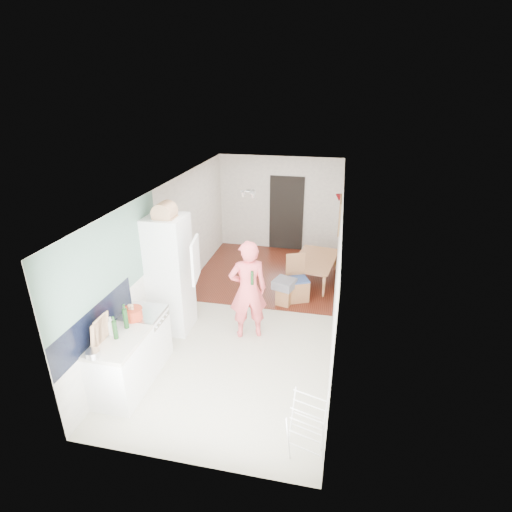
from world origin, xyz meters
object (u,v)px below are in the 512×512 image
at_px(person, 248,282).
at_px(dining_chair, 298,279).
at_px(stool, 284,296).
at_px(dining_table, 316,272).
at_px(drying_rack, 307,429).

bearing_deg(person, dining_chair, -136.64).
height_order(person, stool, person).
relative_size(dining_table, dining_chair, 1.36).
xyz_separation_m(person, dining_table, (1.02, 2.42, -0.84)).
xyz_separation_m(person, drying_rack, (1.25, -2.34, -0.66)).
xyz_separation_m(dining_table, dining_chair, (-0.31, -0.96, 0.25)).
height_order(stool, drying_rack, drying_rack).
distance_m(dining_table, stool, 1.33).
bearing_deg(dining_chair, person, -139.71).
bearing_deg(drying_rack, dining_chair, 114.19).
relative_size(person, stool, 5.71).
xyz_separation_m(person, dining_chair, (0.71, 1.46, -0.58)).
xyz_separation_m(stool, drying_rack, (0.78, -3.55, 0.22)).
height_order(person, dining_table, person).
xyz_separation_m(dining_chair, stool, (-0.24, -0.25, -0.30)).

